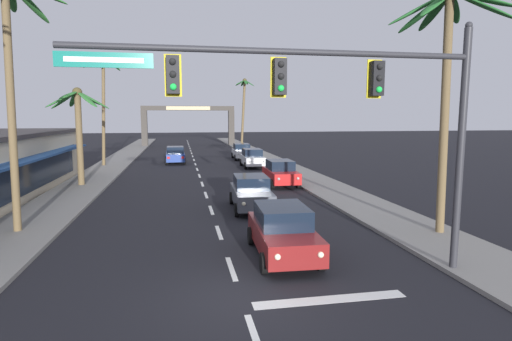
% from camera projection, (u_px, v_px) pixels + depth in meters
% --- Properties ---
extents(ground_plane, '(220.00, 220.00, 0.00)m').
position_uv_depth(ground_plane, '(241.00, 296.00, 10.55)').
color(ground_plane, black).
extents(sidewalk_right, '(3.20, 110.00, 0.14)m').
position_uv_depth(sidewalk_right, '(302.00, 176.00, 31.45)').
color(sidewalk_right, gray).
rests_on(sidewalk_right, ground).
extents(sidewalk_left, '(3.20, 110.00, 0.14)m').
position_uv_depth(sidewalk_left, '(89.00, 182.00, 28.59)').
color(sidewalk_left, gray).
rests_on(sidewalk_left, ground).
extents(lane_markings, '(4.28, 89.94, 0.01)m').
position_uv_depth(lane_markings, '(206.00, 178.00, 30.93)').
color(lane_markings, silver).
rests_on(lane_markings, ground).
extents(traffic_signal_mast, '(10.95, 0.41, 7.24)m').
position_uv_depth(traffic_signal_mast, '(342.00, 98.00, 10.90)').
color(traffic_signal_mast, '#2D2D33').
rests_on(traffic_signal_mast, ground).
extents(sedan_lead_at_stop_bar, '(2.07, 4.50, 1.68)m').
position_uv_depth(sedan_lead_at_stop_bar, '(283.00, 231.00, 13.53)').
color(sedan_lead_at_stop_bar, maroon).
rests_on(sedan_lead_at_stop_bar, ground).
extents(sedan_third_in_queue, '(2.10, 4.51, 1.68)m').
position_uv_depth(sedan_third_in_queue, '(251.00, 192.00, 20.38)').
color(sedan_third_in_queue, '#4C515B').
rests_on(sedan_third_in_queue, ground).
extents(sedan_oncoming_far, '(2.02, 4.48, 1.68)m').
position_uv_depth(sedan_oncoming_far, '(175.00, 155.00, 40.32)').
color(sedan_oncoming_far, navy).
rests_on(sedan_oncoming_far, ground).
extents(sedan_parked_nearest_kerb, '(2.01, 4.48, 1.68)m').
position_uv_depth(sedan_parked_nearest_kerb, '(280.00, 172.00, 27.59)').
color(sedan_parked_nearest_kerb, red).
rests_on(sedan_parked_nearest_kerb, ground).
extents(sedan_parked_mid_kerb, '(2.02, 4.48, 1.68)m').
position_uv_depth(sedan_parked_mid_kerb, '(242.00, 151.00, 44.28)').
color(sedan_parked_mid_kerb, silver).
rests_on(sedan_parked_mid_kerb, ground).
extents(sedan_parked_far_kerb, '(1.99, 4.47, 1.68)m').
position_uv_depth(sedan_parked_far_kerb, '(252.00, 158.00, 37.30)').
color(sedan_parked_far_kerb, silver).
rests_on(sedan_parked_far_kerb, ground).
extents(palm_left_second, '(4.32, 4.34, 9.94)m').
position_uv_depth(palm_left_second, '(8.00, 41.00, 15.21)').
color(palm_left_second, brown).
rests_on(palm_left_second, ground).
extents(palm_left_third, '(3.86, 4.03, 6.48)m').
position_uv_depth(palm_left_third, '(78.00, 118.00, 26.44)').
color(palm_left_third, brown).
rests_on(palm_left_third, ground).
extents(palm_left_farthest, '(3.97, 4.05, 10.27)m').
position_uv_depth(palm_left_farthest, '(104.00, 83.00, 36.88)').
color(palm_left_farthest, brown).
rests_on(palm_left_farthest, ground).
extents(palm_right_nearest, '(4.71, 4.76, 9.35)m').
position_uv_depth(palm_right_nearest, '(448.00, 48.00, 15.01)').
color(palm_right_nearest, brown).
rests_on(palm_right_nearest, ground).
extents(palm_right_farthest, '(2.98, 3.11, 10.26)m').
position_uv_depth(palm_right_farthest, '(244.00, 101.00, 61.20)').
color(palm_right_farthest, brown).
rests_on(palm_right_farthest, ground).
extents(town_gateway_arch, '(14.35, 0.90, 6.24)m').
position_uv_depth(town_gateway_arch, '(189.00, 120.00, 63.66)').
color(town_gateway_arch, '#423D38').
rests_on(town_gateway_arch, ground).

